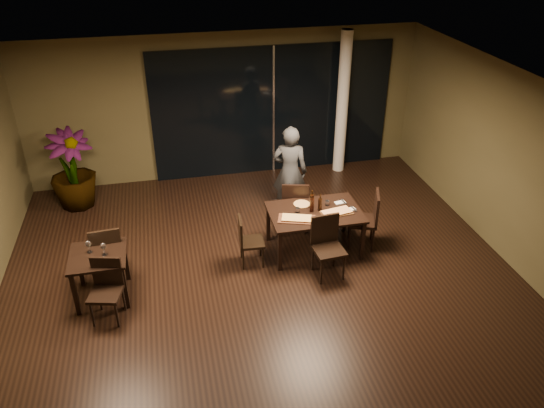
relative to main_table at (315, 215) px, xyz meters
The scene contains 31 objects.
ground 1.45m from the main_table, 141.34° to the right, with size 8.00×8.00×0.00m, color black.
wall_back 3.50m from the main_table, 107.10° to the left, with size 8.00×0.10×3.00m, color #4A4427.
wall_right 3.26m from the main_table, 14.70° to the right, with size 0.10×8.00×3.00m, color #4A4427.
ceiling 2.67m from the main_table, 141.34° to the right, with size 8.00×8.00×0.04m, color white.
window_panel 3.23m from the main_table, 90.00° to the left, with size 5.00×0.06×2.70m, color black.
column 3.28m from the main_table, 63.84° to the left, with size 0.24×0.24×3.00m, color white.
main_table is the anchor object (origin of this frame).
side_table 3.44m from the main_table, behind, with size 0.80×0.80×0.75m.
chair_main_far 0.67m from the main_table, 104.84° to the left, with size 0.56×0.56×0.99m.
chair_main_near 0.65m from the main_table, 88.96° to the right, with size 0.49×0.49×0.99m.
chair_main_left 1.19m from the main_table, behind, with size 0.41×0.41×0.84m.
chair_main_right 0.92m from the main_table, ahead, with size 0.60×0.60×1.02m.
chair_side_far 3.31m from the main_table, behind, with size 0.49×0.49×0.98m.
chair_side_near 3.42m from the main_table, 164.03° to the right, with size 0.52×0.52×0.92m.
diner 1.27m from the main_table, 95.19° to the left, with size 0.59×0.40×1.75m, color #2F3135.
potted_plant 4.71m from the main_table, 148.96° to the left, with size 0.83×0.83×1.52m, color #21511B.
pizza_board_left 0.41m from the main_table, 153.14° to the right, with size 0.59×0.29×0.01m, color #4B2818.
pizza_board_right 0.36m from the main_table, 22.26° to the right, with size 0.51×0.26×0.01m, color #442A16.
oblong_pizza_left 0.42m from the main_table, 153.14° to the right, with size 0.45×0.21×0.02m, color #690D09, non-canonical shape.
oblong_pizza_right 0.36m from the main_table, 22.26° to the right, with size 0.46×0.21×0.02m, color maroon, non-canonical shape.
round_pizza 0.31m from the main_table, 120.91° to the left, with size 0.27×0.27×0.01m, color #B63314.
bottle_a 0.23m from the main_table, 163.43° to the left, with size 0.07×0.07×0.30m, color black, non-canonical shape.
bottle_b 0.24m from the main_table, 10.66° to the left, with size 0.06×0.06×0.29m, color black, non-canonical shape.
bottle_c 0.27m from the main_table, 96.27° to the left, with size 0.07×0.07×0.31m, color black, non-canonical shape.
tumbler_left 0.31m from the main_table, behind, with size 0.07×0.07×0.08m, color white.
tumbler_right 0.32m from the main_table, 31.22° to the left, with size 0.07×0.07×0.08m, color white.
napkin_near 0.58m from the main_table, ahead, with size 0.18×0.10×0.01m, color white.
napkin_far 0.53m from the main_table, 19.80° to the left, with size 0.18×0.10×0.01m, color white.
wine_glass_a 3.53m from the main_table, behind, with size 0.08×0.08×0.18m, color white, non-canonical shape.
wine_glass_b 3.34m from the main_table, behind, with size 0.08×0.08×0.19m, color white, non-canonical shape.
side_napkin 3.45m from the main_table, 168.73° to the right, with size 0.18×0.11×0.01m, color white.
Camera 1 is at (-1.29, -6.31, 5.18)m, focal length 35.00 mm.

